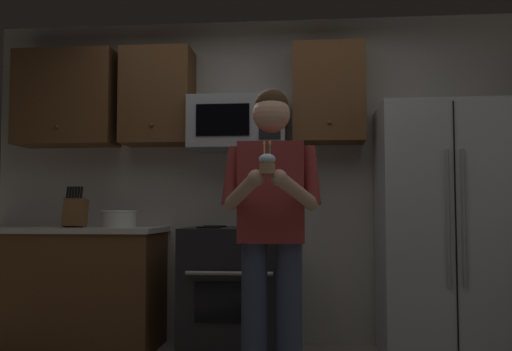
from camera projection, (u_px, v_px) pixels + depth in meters
wall_back at (260, 180)px, 4.70m from camera, size 4.40×0.10×2.60m
oven_range at (236, 290)px, 4.27m from camera, size 0.76×0.70×0.93m
microwave at (238, 124)px, 4.47m from camera, size 0.74×0.41×0.40m
refrigerator at (443, 231)px, 4.12m from camera, size 0.90×0.75×1.80m
cabinet_row_upper at (167, 97)px, 4.59m from camera, size 2.78×0.36×0.76m
counter_left at (68, 287)px, 4.41m from camera, size 1.44×0.66×0.92m
knife_block at (75, 212)px, 4.39m from camera, size 0.16×0.15×0.32m
bowl_large_white at (119, 218)px, 4.45m from camera, size 0.28×0.28×0.13m
person at (271, 219)px, 3.32m from camera, size 0.60×0.48×1.76m
cupcake at (267, 163)px, 3.01m from camera, size 0.09×0.09×0.17m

